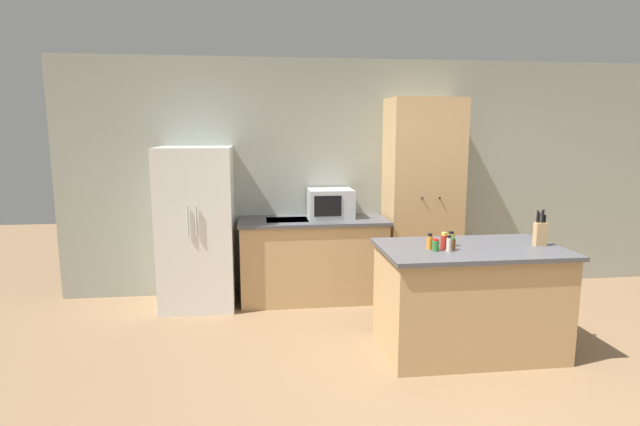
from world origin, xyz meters
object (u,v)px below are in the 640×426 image
at_px(pantry_cabinet, 422,199).
at_px(microwave, 330,203).
at_px(spice_bottle_amber_oil, 453,244).
at_px(spice_bottle_short_red, 430,242).
at_px(refrigerator, 197,228).
at_px(knife_block, 540,232).
at_px(spice_bottle_pale_salt, 444,241).
at_px(spice_bottle_orange_cap, 449,244).
at_px(spice_bottle_green_herb, 451,239).
at_px(spice_bottle_tall_dark, 436,245).

distance_m(pantry_cabinet, microwave, 1.02).
bearing_deg(spice_bottle_amber_oil, spice_bottle_short_red, 166.40).
height_order(refrigerator, knife_block, refrigerator).
height_order(pantry_cabinet, microwave, pantry_cabinet).
xyz_separation_m(knife_block, spice_bottle_amber_oil, (-0.76, -0.05, -0.06)).
bearing_deg(knife_block, spice_bottle_pale_salt, -178.57).
distance_m(spice_bottle_short_red, spice_bottle_amber_oil, 0.18).
bearing_deg(refrigerator, knife_block, -26.10).
xyz_separation_m(pantry_cabinet, spice_bottle_pale_salt, (-0.33, -1.54, -0.13)).
distance_m(spice_bottle_amber_oil, spice_bottle_orange_cap, 0.08).
bearing_deg(spice_bottle_green_herb, refrigerator, 148.28).
xyz_separation_m(microwave, spice_bottle_pale_salt, (0.68, -1.59, -0.09)).
bearing_deg(pantry_cabinet, spice_bottle_short_red, -106.26).
xyz_separation_m(spice_bottle_tall_dark, spice_bottle_short_red, (-0.03, 0.07, 0.01)).
bearing_deg(spice_bottle_short_red, spice_bottle_pale_salt, -8.58).
bearing_deg(spice_bottle_short_red, spice_bottle_green_herb, 21.09).
xyz_separation_m(spice_bottle_tall_dark, spice_bottle_amber_oil, (0.15, 0.02, 0.00)).
bearing_deg(spice_bottle_green_herb, pantry_cabinet, 80.75).
xyz_separation_m(spice_bottle_tall_dark, spice_bottle_orange_cap, (0.10, -0.03, 0.01)).
xyz_separation_m(pantry_cabinet, spice_bottle_green_herb, (-0.23, -1.44, -0.14)).
relative_size(pantry_cabinet, microwave, 4.52).
distance_m(refrigerator, spice_bottle_orange_cap, 2.61).
height_order(refrigerator, spice_bottle_tall_dark, refrigerator).
height_order(pantry_cabinet, spice_bottle_tall_dark, pantry_cabinet).
distance_m(spice_bottle_tall_dark, spice_bottle_orange_cap, 0.10).
xyz_separation_m(microwave, spice_bottle_tall_dark, (0.60, -1.64, -0.11)).
relative_size(refrigerator, spice_bottle_amber_oil, 16.70).
bearing_deg(spice_bottle_green_herb, spice_bottle_pale_salt, -135.41).
bearing_deg(pantry_cabinet, spice_bottle_orange_cap, -101.26).
height_order(refrigerator, spice_bottle_amber_oil, refrigerator).
bearing_deg(spice_bottle_green_herb, spice_bottle_orange_cap, -116.23).
relative_size(spice_bottle_tall_dark, spice_bottle_orange_cap, 0.75).
bearing_deg(spice_bottle_orange_cap, spice_bottle_green_herb, 63.77).
height_order(refrigerator, spice_bottle_orange_cap, refrigerator).
bearing_deg(spice_bottle_pale_salt, knife_block, 1.43).
height_order(pantry_cabinet, knife_block, pantry_cabinet).
distance_m(knife_block, spice_bottle_orange_cap, 0.83).
xyz_separation_m(microwave, knife_block, (1.51, -1.56, -0.04)).
height_order(pantry_cabinet, spice_bottle_amber_oil, pantry_cabinet).
distance_m(spice_bottle_short_red, spice_bottle_pale_salt, 0.11).
relative_size(pantry_cabinet, spice_bottle_amber_oil, 21.78).
relative_size(pantry_cabinet, spice_bottle_green_herb, 17.58).
xyz_separation_m(refrigerator, spice_bottle_orange_cap, (2.11, -1.54, 0.12)).
height_order(microwave, knife_block, microwave).
distance_m(refrigerator, spice_bottle_pale_salt, 2.56).
xyz_separation_m(microwave, spice_bottle_short_red, (0.57, -1.57, -0.09)).
relative_size(spice_bottle_green_herb, spice_bottle_pale_salt, 0.90).
bearing_deg(spice_bottle_orange_cap, spice_bottle_pale_salt, 97.94).
xyz_separation_m(knife_block, spice_bottle_green_herb, (-0.73, 0.08, -0.05)).
bearing_deg(spice_bottle_orange_cap, refrigerator, 143.94).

